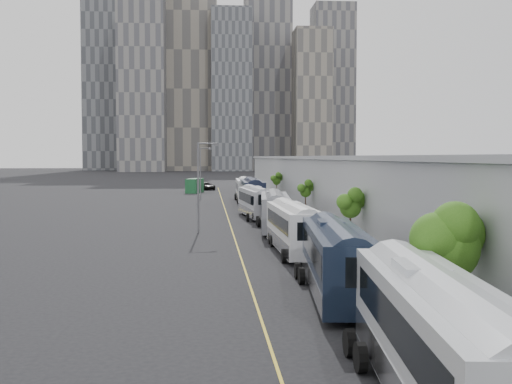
{
  "coord_description": "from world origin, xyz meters",
  "views": [
    {
      "loc": [
        -3.79,
        -12.59,
        7.1
      ],
      "look_at": [
        1.8,
        61.83,
        3.0
      ],
      "focal_mm": 45.0,
      "sensor_mm": 36.0,
      "label": 1
    }
  ],
  "objects": [
    {
      "name": "depot",
      "position": [
        12.99,
        55.0,
        3.51
      ],
      "size": [
        12.45,
        160.4,
        7.2
      ],
      "color": "gray",
      "rests_on": "ground"
    },
    {
      "name": "bus_0",
      "position": [
        2.54,
        4.39,
        1.66
      ],
      "size": [
        3.97,
        13.65,
        3.93
      ],
      "rotation": [
        0.0,
        0.0,
        -0.09
      ],
      "color": "silver",
      "rests_on": "ground"
    },
    {
      "name": "sidewalk",
      "position": [
        9.0,
        55.0,
        0.06
      ],
      "size": [
        10.0,
        170.0,
        0.12
      ],
      "primitive_type": "cube",
      "color": "gray",
      "rests_on": "ground"
    },
    {
      "name": "tree_3",
      "position": [
        6.19,
        80.14,
        3.67
      ],
      "size": [
        1.22,
        1.22,
        4.4
      ],
      "color": "black",
      "rests_on": "ground"
    },
    {
      "name": "bus_6",
      "position": [
        2.08,
        88.96,
        1.6
      ],
      "size": [
        2.9,
        13.02,
        3.79
      ],
      "rotation": [
        0.0,
        0.0,
        -0.02
      ],
      "color": "white",
      "rests_on": "ground"
    },
    {
      "name": "bus_1",
      "position": [
        2.67,
        19.19,
        1.58
      ],
      "size": [
        3.66,
        13.01,
        3.75
      ],
      "rotation": [
        0.0,
        0.0,
        -0.08
      ],
      "color": "#161F32",
      "rests_on": "ground"
    },
    {
      "name": "lane_line",
      "position": [
        -1.5,
        55.0,
        0.01
      ],
      "size": [
        0.12,
        160.0,
        0.02
      ],
      "primitive_type": "cube",
      "color": "gold",
      "rests_on": "ground"
    },
    {
      "name": "street_lamp_far",
      "position": [
        -4.86,
        95.15,
        5.01
      ],
      "size": [
        2.04,
        0.22,
        8.65
      ],
      "color": "#59595E",
      "rests_on": "ground"
    },
    {
      "name": "bus_3",
      "position": [
        2.59,
        48.27,
        1.58
      ],
      "size": [
        3.6,
        12.95,
        3.74
      ],
      "rotation": [
        0.0,
        0.0,
        -0.08
      ],
      "color": "slate",
      "rests_on": "ground"
    },
    {
      "name": "bus_2",
      "position": [
        2.51,
        34.13,
        1.55
      ],
      "size": [
        2.85,
        12.66,
        3.68
      ],
      "rotation": [
        0.0,
        0.0,
        0.02
      ],
      "color": "white",
      "rests_on": "ground"
    },
    {
      "name": "tree_2",
      "position": [
        6.22,
        52.59,
        3.57
      ],
      "size": [
        1.17,
        1.17,
        4.28
      ],
      "color": "black",
      "rests_on": "ground"
    },
    {
      "name": "tree_0",
      "position": [
        5.44,
        11.67,
        3.96
      ],
      "size": [
        2.72,
        2.72,
        5.33
      ],
      "color": "black",
      "rests_on": "ground"
    },
    {
      "name": "street_lamp_near",
      "position": [
        -4.5,
        47.21,
        4.9
      ],
      "size": [
        2.04,
        0.22,
        8.44
      ],
      "color": "#59595E",
      "rests_on": "ground"
    },
    {
      "name": "suv",
      "position": [
        -4.09,
        125.16,
        0.84
      ],
      "size": [
        4.2,
        6.52,
        1.67
      ],
      "primitive_type": "imported",
      "rotation": [
        0.0,
        0.0,
        0.25
      ],
      "color": "black",
      "rests_on": "ground"
    },
    {
      "name": "bus_4",
      "position": [
        1.78,
        61.56,
        1.53
      ],
      "size": [
        3.56,
        12.58,
        3.63
      ],
      "rotation": [
        0.0,
        0.0,
        0.09
      ],
      "color": "#AFB1BA",
      "rests_on": "ground"
    },
    {
      "name": "tree_1",
      "position": [
        6.04,
        31.01,
        3.77
      ],
      "size": [
        1.51,
        1.51,
        4.59
      ],
      "color": "black",
      "rests_on": "ground"
    },
    {
      "name": "skyline",
      "position": [
        -2.9,
        324.16,
        50.85
      ],
      "size": [
        145.0,
        64.0,
        120.0
      ],
      "color": "slate",
      "rests_on": "ground"
    },
    {
      "name": "shipping_container",
      "position": [
        -6.41,
        114.32,
        1.41
      ],
      "size": [
        3.62,
        6.5,
        2.81
      ],
      "primitive_type": "cube",
      "rotation": [
        0.0,
        0.0,
        -0.26
      ],
      "color": "#164926",
      "rests_on": "ground"
    },
    {
      "name": "bus_5",
      "position": [
        2.4,
        76.88,
        1.72
      ],
      "size": [
        3.08,
        13.93,
        4.07
      ],
      "rotation": [
        0.0,
        0.0,
        -0.01
      ],
      "color": "black",
      "rests_on": "ground"
    }
  ]
}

